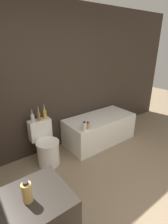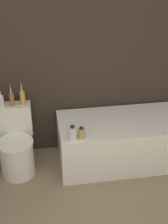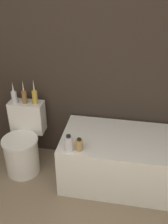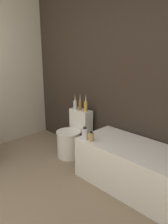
# 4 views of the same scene
# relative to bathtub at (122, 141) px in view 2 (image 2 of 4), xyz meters

# --- Properties ---
(wall_back_tiled) EXTENTS (6.40, 0.06, 2.60)m
(wall_back_tiled) POSITION_rel_bathtub_xyz_m (-0.86, 0.39, 1.02)
(wall_back_tiled) COLOR #332821
(wall_back_tiled) RESTS_ON ground_plane
(bathtub) EXTENTS (1.44, 0.68, 0.55)m
(bathtub) POSITION_rel_bathtub_xyz_m (0.00, 0.00, 0.00)
(bathtub) COLOR white
(bathtub) RESTS_ON ground
(toilet) EXTENTS (0.38, 0.55, 0.73)m
(toilet) POSITION_rel_bathtub_xyz_m (-1.19, 0.03, 0.03)
(toilet) COLOR white
(toilet) RESTS_ON ground
(vase_gold) EXTENTS (0.06, 0.06, 0.24)m
(vase_gold) POSITION_rel_bathtub_xyz_m (-1.30, 0.20, 0.53)
(vase_gold) COLOR silver
(vase_gold) RESTS_ON toilet
(vase_silver) EXTENTS (0.05, 0.05, 0.26)m
(vase_silver) POSITION_rel_bathtub_xyz_m (-1.19, 0.21, 0.54)
(vase_silver) COLOR olive
(vase_silver) RESTS_ON toilet
(vase_bronze) EXTENTS (0.06, 0.06, 0.28)m
(vase_bronze) POSITION_rel_bathtub_xyz_m (-1.07, 0.22, 0.54)
(vase_bronze) COLOR gold
(vase_bronze) RESTS_ON toilet
(shampoo_bottle_tall) EXTENTS (0.08, 0.08, 0.17)m
(shampoo_bottle_tall) POSITION_rel_bathtub_xyz_m (-0.60, -0.27, 0.35)
(shampoo_bottle_tall) COLOR silver
(shampoo_bottle_tall) RESTS_ON bathtub
(shampoo_bottle_short) EXTENTS (0.07, 0.07, 0.13)m
(shampoo_bottle_short) POSITION_rel_bathtub_xyz_m (-0.51, -0.25, 0.33)
(shampoo_bottle_short) COLOR tan
(shampoo_bottle_short) RESTS_ON bathtub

